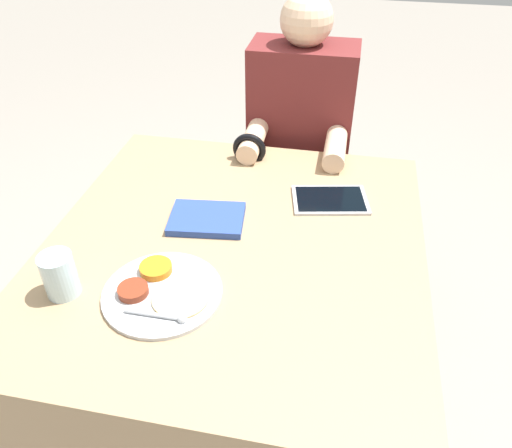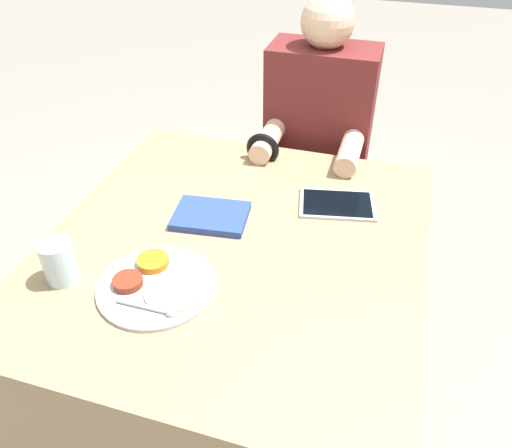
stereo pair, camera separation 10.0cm
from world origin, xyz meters
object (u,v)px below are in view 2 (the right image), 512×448
drinking_glass (59,262)px  thali_tray (155,284)px  person_diner (315,174)px  tablet_device (337,204)px  red_notebook (211,216)px

drinking_glass → thali_tray: bearing=9.7°
person_diner → tablet_device: bearing=-72.4°
thali_tray → drinking_glass: (-0.22, -0.04, 0.05)m
tablet_device → person_diner: size_ratio=0.19×
tablet_device → person_diner: bearing=107.6°
tablet_device → drinking_glass: bearing=-139.6°
thali_tray → tablet_device: 0.57m
red_notebook → drinking_glass: (-0.25, -0.32, 0.05)m
red_notebook → drinking_glass: drinking_glass is taller
thali_tray → drinking_glass: 0.23m
tablet_device → thali_tray: bearing=-128.0°
tablet_device → drinking_glass: drinking_glass is taller
thali_tray → person_diner: (0.21, 0.90, -0.19)m
red_notebook → drinking_glass: size_ratio=2.00×
red_notebook → tablet_device: bearing=26.9°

